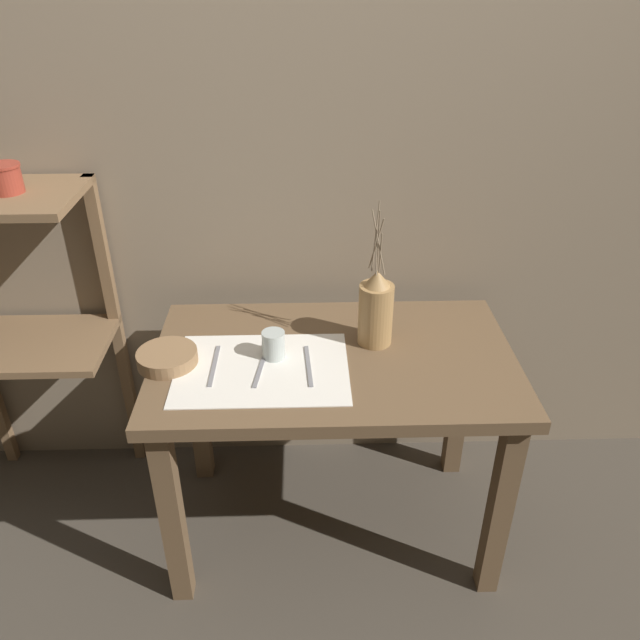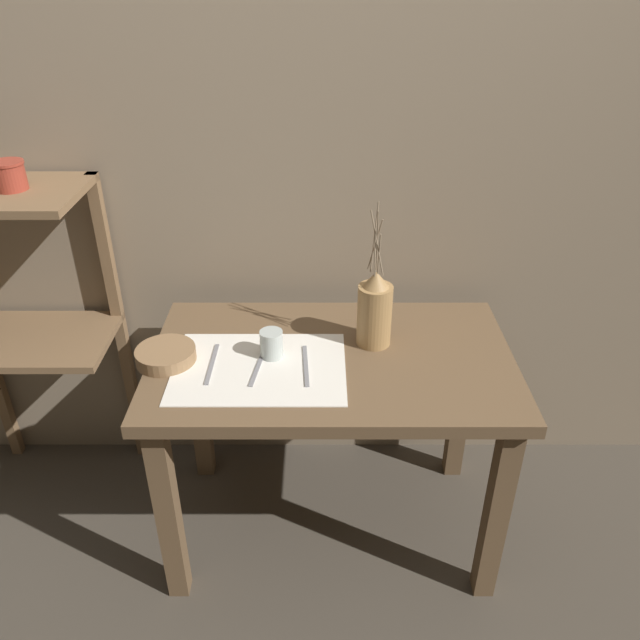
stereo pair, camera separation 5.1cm
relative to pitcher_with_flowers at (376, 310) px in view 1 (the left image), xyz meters
The scene contains 12 objects.
ground_plane 0.82m from the pitcher_with_flowers, 150.82° to the right, with size 12.00×12.00×0.00m, color #473F35.
stone_wall_back 0.54m from the pitcher_with_flowers, 109.16° to the left, with size 7.00×0.06×2.40m.
wooden_table 0.26m from the pitcher_with_flowers, 150.82° to the right, with size 1.06×0.64×0.70m.
wooden_shelf_unit 1.13m from the pitcher_with_flowers, behind, with size 0.53×0.35×1.13m.
linen_cloth 0.37m from the pitcher_with_flowers, 157.98° to the right, with size 0.49×0.36×0.00m.
pitcher_with_flowers is the anchor object (origin of this frame).
wooden_bowl 0.62m from the pitcher_with_flowers, behind, with size 0.17×0.17×0.04m.
glass_tumbler_near 0.32m from the pitcher_with_flowers, 165.74° to the right, with size 0.07×0.07×0.08m.
knife_center 0.49m from the pitcher_with_flowers, 165.60° to the right, with size 0.01×0.20×0.00m.
spoon_inner 0.35m from the pitcher_with_flowers, 167.92° to the right, with size 0.04×0.21×0.02m.
fork_outer 0.26m from the pitcher_with_flowers, 147.23° to the right, with size 0.02×0.20×0.00m.
metal_pot_small 1.11m from the pitcher_with_flowers, behind, with size 0.10×0.10×0.08m.
Camera 1 is at (-0.09, -1.52, 1.71)m, focal length 35.00 mm.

